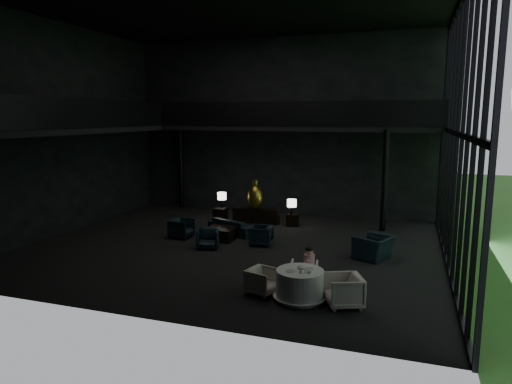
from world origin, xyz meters
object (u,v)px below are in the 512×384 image
(console, at_px, (256,216))
(dining_chair_west, at_px, (262,281))
(table_lamp_right, at_px, (292,204))
(lounge_armchair_west, at_px, (181,227))
(child, at_px, (309,258))
(side_table_right, at_px, (292,220))
(window_armchair, at_px, (374,242))
(bronze_urn, at_px, (255,197))
(lounge_armchair_south, at_px, (208,238))
(sofa, at_px, (233,224))
(dining_table, at_px, (300,287))
(side_table_left, at_px, (220,214))
(lounge_armchair_east, at_px, (261,235))
(table_lamp_left, at_px, (222,197))
(coffee_table, at_px, (221,233))
(dining_chair_north, at_px, (304,274))
(dining_chair_east, at_px, (344,288))

(console, bearing_deg, dining_chair_west, -70.34)
(table_lamp_right, height_order, lounge_armchair_west, table_lamp_right)
(lounge_armchair_west, height_order, dining_chair_west, lounge_armchair_west)
(child, bearing_deg, table_lamp_right, -71.93)
(side_table_right, distance_m, lounge_armchair_west, 4.69)
(console, xyz_separation_m, window_armchair, (5.13, -3.50, 0.22))
(bronze_urn, height_order, lounge_armchair_south, bronze_urn)
(sofa, distance_m, dining_table, 6.74)
(console, height_order, lounge_armchair_south, lounge_armchair_south)
(window_armchair, height_order, dining_table, window_armchair)
(side_table_left, distance_m, side_table_right, 3.20)
(console, relative_size, lounge_armchair_east, 2.67)
(side_table_left, height_order, dining_chair_west, dining_chair_west)
(table_lamp_left, xyz_separation_m, sofa, (1.32, -2.05, -0.65))
(lounge_armchair_west, bearing_deg, console, -28.32)
(window_armchair, xyz_separation_m, child, (-1.47, -2.98, 0.22))
(sofa, bearing_deg, side_table_right, -111.22)
(dining_table, distance_m, dining_chair_west, 1.00)
(console, bearing_deg, side_table_right, -0.81)
(bronze_urn, distance_m, coffee_table, 2.99)
(bronze_urn, xyz_separation_m, child, (3.66, -6.36, -0.39))
(lounge_armchair_south, height_order, window_armchair, window_armchair)
(window_armchair, bearing_deg, side_table_left, -92.63)
(bronze_urn, xyz_separation_m, dining_chair_north, (3.54, -6.45, -0.81))
(side_table_right, xyz_separation_m, dining_chair_west, (1.04, -7.36, 0.08))
(sofa, bearing_deg, side_table_left, -31.56)
(sofa, bearing_deg, lounge_armchair_south, 110.71)
(lounge_armchair_east, height_order, dining_chair_west, lounge_armchair_east)
(side_table_right, height_order, table_lamp_right, table_lamp_right)
(table_lamp_right, bearing_deg, sofa, -136.27)
(dining_chair_east, height_order, child, child)
(lounge_armchair_east, bearing_deg, side_table_right, 170.78)
(side_table_left, height_order, dining_chair_north, dining_chair_north)
(dining_chair_west, bearing_deg, side_table_left, 46.31)
(coffee_table, relative_size, child, 1.61)
(lounge_armchair_west, distance_m, dining_chair_west, 6.21)
(side_table_right, bearing_deg, table_lamp_right, -90.00)
(lounge_armchair_south, distance_m, dining_chair_east, 6.13)
(side_table_left, relative_size, dining_chair_west, 0.85)
(lounge_armchair_south, distance_m, child, 4.67)
(console, bearing_deg, table_lamp_left, 177.26)
(side_table_left, distance_m, table_lamp_right, 3.27)
(lounge_armchair_west, relative_size, dining_chair_north, 1.12)
(sofa, relative_size, dining_chair_north, 2.79)
(side_table_left, distance_m, child, 8.25)
(lounge_armchair_west, bearing_deg, dining_chair_west, -130.33)
(bronze_urn, xyz_separation_m, table_lamp_right, (1.60, -0.06, -0.20))
(console, xyz_separation_m, table_lamp_right, (1.60, -0.17, 0.64))
(dining_table, height_order, dining_chair_west, dining_table)
(console, xyz_separation_m, sofa, (-0.28, -1.97, 0.07))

